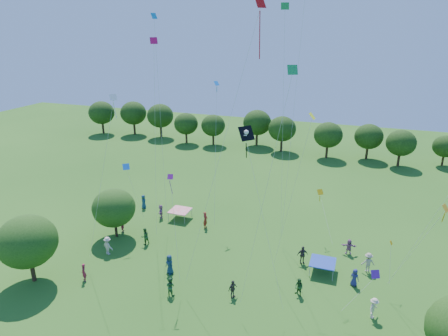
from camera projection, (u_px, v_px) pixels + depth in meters
near_tree_west at (27, 241)px, 33.51m from camera, size 4.95×4.95×6.11m
near_tree_north at (114, 208)px, 41.09m from camera, size 4.42×4.42×5.29m
treeline at (294, 129)px, 69.29m from camera, size 88.01×8.77×6.77m
tent_red_stripe at (180, 210)px, 45.69m from camera, size 2.20×2.20×1.10m
tent_blue at (323, 262)px, 35.64m from camera, size 2.20×2.20×1.10m
crowd_person_0 at (170, 264)px, 35.51m from camera, size 1.04×0.88×1.86m
crowd_person_1 at (84, 272)px, 34.54m from camera, size 0.72×0.69×1.63m
crowd_person_2 at (170, 286)px, 32.73m from camera, size 0.85×0.56×1.60m
crowd_person_3 at (374, 308)px, 30.07m from camera, size 0.87×1.24×1.74m
crowd_person_4 at (302, 255)px, 37.07m from camera, size 1.14×0.93×1.78m
crowd_person_5 at (349, 247)px, 38.64m from camera, size 1.51×0.69×1.57m
crowd_person_6 at (144, 202)px, 48.43m from camera, size 0.78×0.96×1.72m
crowd_person_7 at (123, 224)px, 42.91m from camera, size 0.60×0.72×1.65m
crowd_person_8 at (145, 236)px, 40.38m from camera, size 0.82×0.99×1.77m
crowd_person_9 at (108, 246)px, 38.56m from camera, size 1.31×0.84×1.85m
crowd_person_10 at (233, 289)px, 32.44m from camera, size 0.79×1.01×1.56m
crowd_person_11 at (161, 211)px, 45.96m from camera, size 1.16×1.62×1.64m
crowd_person_12 at (355, 278)px, 33.87m from camera, size 0.89×0.72×1.59m
crowd_person_13 at (205, 220)px, 43.64m from camera, size 0.48×0.72×1.89m
crowd_person_14 at (299, 287)px, 32.64m from camera, size 0.87×0.77×1.55m
crowd_person_15 at (368, 262)px, 35.80m from camera, size 1.33×0.88×1.87m
pirate_kite at (247, 138)px, 28.24m from camera, size 4.28×2.79×12.94m
red_high_kite at (244, 69)px, 26.15m from camera, size 5.77×1.21×21.31m
small_kite_0 at (447, 199)px, 27.03m from camera, size 3.51×2.41×11.32m
small_kite_1 at (321, 197)px, 40.33m from camera, size 2.19×3.78×4.01m
small_kite_2 at (302, 155)px, 28.93m from camera, size 2.89×2.99×14.06m
small_kite_3 at (279, 130)px, 25.01m from camera, size 3.26×0.52×17.48m
small_kite_4 at (216, 112)px, 43.00m from camera, size 2.32×6.72×14.04m
small_kite_5 at (172, 197)px, 31.84m from camera, size 1.53×1.80×8.57m
small_kite_6 at (298, 64)px, 37.15m from camera, size 0.58×3.98×22.76m
small_kite_7 at (157, 69)px, 39.17m from camera, size 1.64×2.47×20.86m
small_kite_8 at (154, 87)px, 35.39m from camera, size 0.93×0.96×18.76m
small_kite_9 at (391, 249)px, 32.61m from camera, size 0.33×1.81×3.05m
small_kite_10 at (433, 226)px, 26.07m from camera, size 2.36×4.66×9.20m
small_kite_11 at (284, 59)px, 35.60m from camera, size 1.34×1.59×21.60m
small_kite_12 at (128, 172)px, 40.33m from camera, size 1.11×1.84×6.61m
small_kite_13 at (373, 277)px, 28.88m from camera, size 2.39×1.70×2.97m
small_kite_14 at (108, 134)px, 32.00m from camera, size 3.77×1.18×14.67m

